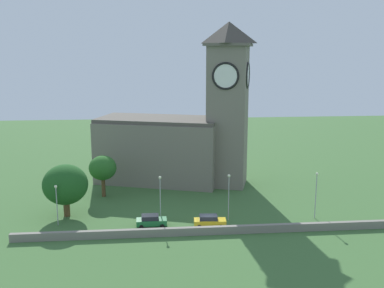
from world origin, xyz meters
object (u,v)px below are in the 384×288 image
object	(u,v)px
church	(180,136)
streetlamp_east_mid	(316,188)
streetlamp_west_end	(56,198)
streetlamp_west_mid	(160,191)
car_yellow	(210,221)
tree_riverside_west	(65,185)
tree_churchyard	(103,168)
streetlamp_central	(229,190)
car_green	(151,221)

from	to	relation	value
church	streetlamp_east_mid	bearing A→B (deg)	-48.72
streetlamp_west_end	streetlamp_east_mid	bearing A→B (deg)	-1.17
streetlamp_west_mid	car_yellow	bearing A→B (deg)	-22.06
church	tree_riverside_west	world-z (taller)	church
streetlamp_west_mid	tree_churchyard	distance (m)	16.50
streetlamp_west_end	tree_riverside_west	size ratio (longest dim) A/B	0.75
streetlamp_central	tree_churchyard	bearing A→B (deg)	146.41
streetlamp_west_mid	streetlamp_central	xyz separation A→B (m)	(10.50, -0.50, 0.08)
car_yellow	streetlamp_east_mid	bearing A→B (deg)	6.63
car_green	streetlamp_west_end	bearing A→B (deg)	172.64
car_yellow	church	bearing A→B (deg)	96.48
tree_riverside_west	streetlamp_east_mid	bearing A→B (deg)	-6.73
streetlamp_central	tree_churchyard	xyz separation A→B (m)	(-20.50, 13.61, 0.41)
church	streetlamp_east_mid	size ratio (longest dim) A/B	4.27
streetlamp_west_end	streetlamp_west_mid	bearing A→B (deg)	0.56
streetlamp_central	tree_churchyard	world-z (taller)	tree_churchyard
car_green	tree_churchyard	xyz separation A→B (m)	(-8.56, 15.08, 4.38)
streetlamp_west_end	streetlamp_central	world-z (taller)	streetlamp_central
church	tree_riverside_west	size ratio (longest dim) A/B	3.77
streetlamp_west_end	car_green	bearing A→B (deg)	-7.36
church	car_green	size ratio (longest dim) A/B	6.98
car_yellow	streetlamp_east_mid	xyz separation A→B (m)	(16.94, 1.97, 4.00)
streetlamp_east_mid	church	bearing A→B (deg)	131.28
car_green	tree_riverside_west	size ratio (longest dim) A/B	0.54
car_green	streetlamp_central	world-z (taller)	streetlamp_central
tree_churchyard	tree_riverside_west	world-z (taller)	tree_riverside_west
streetlamp_west_mid	tree_riverside_west	distance (m)	15.25
tree_riverside_west	car_yellow	bearing A→B (deg)	-16.60
church	streetlamp_west_mid	world-z (taller)	church
church	streetlamp_west_mid	bearing A→B (deg)	-101.72
church	streetlamp_west_end	world-z (taller)	church
church	streetlamp_west_mid	size ratio (longest dim) A/B	4.38
car_yellow	tree_riverside_west	distance (m)	23.39
tree_churchyard	car_green	bearing A→B (deg)	-60.42
tree_churchyard	streetlamp_west_mid	bearing A→B (deg)	-52.69
tree_churchyard	tree_riverside_west	xyz separation A→B (m)	(-4.81, -9.48, -0.10)
streetlamp_central	streetlamp_east_mid	bearing A→B (deg)	-1.94
car_green	tree_riverside_west	distance (m)	15.11
streetlamp_east_mid	tree_riverside_west	world-z (taller)	tree_riverside_west
tree_churchyard	streetlamp_east_mid	bearing A→B (deg)	-22.39
church	streetlamp_east_mid	distance (m)	30.21
car_yellow	tree_churchyard	distance (m)	23.94
streetlamp_central	tree_riverside_west	world-z (taller)	tree_riverside_west
church	car_yellow	distance (m)	26.00
streetlamp_west_mid	streetlamp_east_mid	size ratio (longest dim) A/B	0.97
streetlamp_east_mid	tree_riverside_west	size ratio (longest dim) A/B	0.88
car_yellow	streetlamp_east_mid	world-z (taller)	streetlamp_east_mid
car_yellow	streetlamp_west_mid	bearing A→B (deg)	157.94
church	streetlamp_central	bearing A→B (deg)	-74.63
tree_riverside_west	car_green	bearing A→B (deg)	-22.72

